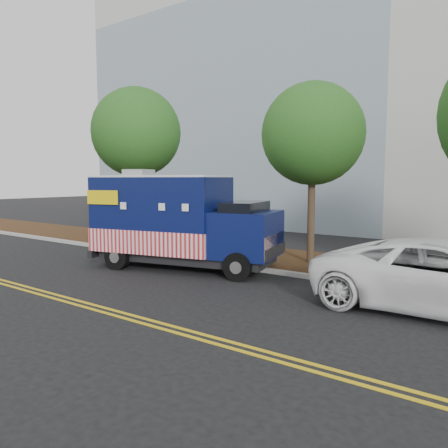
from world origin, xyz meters
The scene contains 10 objects.
ground centered at (0.00, 0.00, 0.00)m, with size 120.00×120.00×0.00m, color black.
curb centered at (0.00, 1.40, 0.07)m, with size 120.00×0.18×0.15m, color #9E9E99.
mulch_strip centered at (0.00, 3.50, 0.07)m, with size 120.00×4.00×0.15m, color #321C0D.
centerline_near centered at (0.00, -4.45, 0.01)m, with size 120.00×0.10×0.01m, color gold.
centerline_far centered at (0.00, -4.70, 0.01)m, with size 120.00×0.10×0.01m, color gold.
tree_a centered at (-6.77, 3.08, 5.29)m, with size 4.12×4.12×7.36m.
tree_b centered at (2.02, 3.29, 4.70)m, with size 3.60×3.60×6.52m.
sign_post centered at (-2.30, 1.58, 1.20)m, with size 0.06×0.06×2.40m, color #473828.
food_truck centered at (-1.69, 0.24, 1.58)m, with size 6.97×3.85×3.48m.
white_car centered at (7.00, 0.05, 0.85)m, with size 2.82×6.12×1.70m, color white.
Camera 1 is at (8.71, -11.09, 3.14)m, focal length 35.00 mm.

